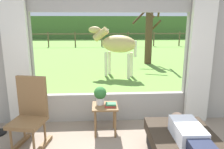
% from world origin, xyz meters
% --- Properties ---
extents(back_wall_with_window, '(5.20, 0.12, 2.55)m').
position_xyz_m(back_wall_with_window, '(0.00, 2.26, 1.25)').
color(back_wall_with_window, '#9E998E').
rests_on(back_wall_with_window, ground_plane).
extents(curtain_panel_left, '(0.44, 0.10, 2.40)m').
position_xyz_m(curtain_panel_left, '(-1.69, 2.12, 1.20)').
color(curtain_panel_left, silver).
rests_on(curtain_panel_left, ground_plane).
extents(curtain_panel_right, '(0.44, 0.10, 2.40)m').
position_xyz_m(curtain_panel_right, '(1.69, 2.12, 1.20)').
color(curtain_panel_right, silver).
rests_on(curtain_panel_right, ground_plane).
extents(outdoor_pasture_lawn, '(36.00, 21.68, 0.02)m').
position_xyz_m(outdoor_pasture_lawn, '(0.00, 13.16, 0.01)').
color(outdoor_pasture_lawn, olive).
rests_on(outdoor_pasture_lawn, ground_plane).
extents(distant_hill_ridge, '(36.00, 2.00, 2.40)m').
position_xyz_m(distant_hill_ridge, '(0.00, 23.00, 1.20)').
color(distant_hill_ridge, '#466932').
rests_on(distant_hill_ridge, ground_plane).
extents(reclining_person, '(0.36, 1.43, 0.22)m').
position_xyz_m(reclining_person, '(0.93, 0.50, 0.52)').
color(reclining_person, silver).
rests_on(reclining_person, recliner_sofa).
extents(rocking_chair, '(0.60, 0.76, 1.12)m').
position_xyz_m(rocking_chair, '(-1.31, 1.38, 0.55)').
color(rocking_chair, brown).
rests_on(rocking_chair, ground_plane).
extents(side_table, '(0.44, 0.44, 0.52)m').
position_xyz_m(side_table, '(-0.13, 1.71, 0.43)').
color(side_table, brown).
rests_on(side_table, ground_plane).
extents(potted_plant, '(0.22, 0.22, 0.32)m').
position_xyz_m(potted_plant, '(-0.21, 1.77, 0.70)').
color(potted_plant, silver).
rests_on(potted_plant, side_table).
extents(book_stack, '(0.19, 0.13, 0.06)m').
position_xyz_m(book_stack, '(-0.03, 1.65, 0.55)').
color(book_stack, '#B22D28').
rests_on(book_stack, side_table).
extents(horse, '(1.77, 1.11, 1.73)m').
position_xyz_m(horse, '(0.39, 5.79, 1.16)').
color(horse, tan).
rests_on(horse, outdoor_pasture_lawn).
extents(pasture_tree, '(1.34, 1.55, 2.93)m').
position_xyz_m(pasture_tree, '(2.02, 8.06, 1.34)').
color(pasture_tree, '#4C3823').
rests_on(pasture_tree, outdoor_pasture_lawn).
extents(pasture_fence_line, '(16.10, 0.10, 1.10)m').
position_xyz_m(pasture_fence_line, '(0.00, 15.04, 0.74)').
color(pasture_fence_line, brown).
rests_on(pasture_fence_line, outdoor_pasture_lawn).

